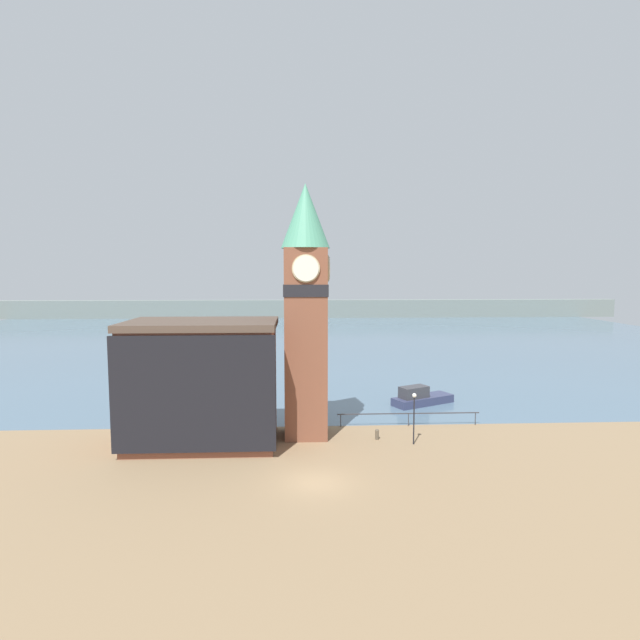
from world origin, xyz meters
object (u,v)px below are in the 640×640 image
clock_tower (306,304)px  pier_building (203,382)px  boat_near (420,398)px  lamp_post (414,409)px  mooring_bollard_near (377,434)px

clock_tower → pier_building: clock_tower is taller
clock_tower → boat_near: bearing=37.9°
pier_building → lamp_post: bearing=-3.6°
boat_near → mooring_bollard_near: 11.43m
clock_tower → pier_building: size_ratio=1.75×
clock_tower → mooring_bollard_near: bearing=-12.3°
mooring_bollard_near → clock_tower: bearing=167.7°
boat_near → lamp_post: bearing=-132.9°
clock_tower → mooring_bollard_near: (5.39, -1.18, -9.83)m
pier_building → boat_near: (18.80, 10.08, -3.94)m
mooring_bollard_near → lamp_post: size_ratio=0.21×
boat_near → clock_tower: bearing=-168.7°
clock_tower → boat_near: 17.10m
pier_building → mooring_bollard_near: (13.04, 0.21, -4.16)m
clock_tower → lamp_post: clock_tower is taller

